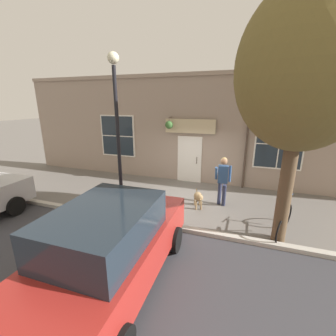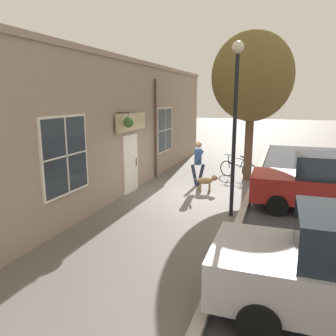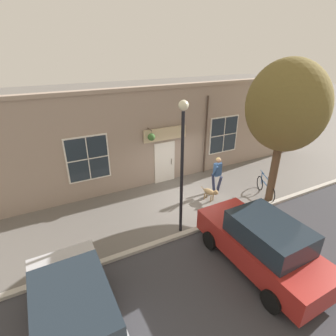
% 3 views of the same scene
% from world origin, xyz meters
% --- Properties ---
extents(ground_plane, '(90.00, 90.00, 0.00)m').
position_xyz_m(ground_plane, '(0.00, 0.00, 0.00)').
color(ground_plane, '#66605B').
extents(curb_and_road, '(10.10, 28.00, 0.12)m').
position_xyz_m(curb_and_road, '(5.85, 0.00, 0.02)').
color(curb_and_road, '#B2ADA3').
rests_on(curb_and_road, ground_plane).
extents(storefront_facade, '(0.95, 18.00, 4.75)m').
position_xyz_m(storefront_facade, '(-2.34, -0.02, 2.38)').
color(storefront_facade, gray).
rests_on(storefront_facade, ground_plane).
extents(pedestrian_walking, '(0.55, 0.55, 1.75)m').
position_xyz_m(pedestrian_walking, '(-0.08, 1.28, 1.06)').
color(pedestrian_walking, '#282D47').
rests_on(pedestrian_walking, ground_plane).
extents(dog_on_leash, '(0.93, 0.46, 0.65)m').
position_xyz_m(dog_on_leash, '(0.45, 0.56, 0.41)').
color(dog_on_leash, '#997A51').
rests_on(dog_on_leash, ground_plane).
extents(street_tree_by_curb, '(3.23, 2.91, 5.99)m').
position_xyz_m(street_tree_by_curb, '(1.64, 3.02, 4.11)').
color(street_tree_by_curb, brown).
rests_on(street_tree_by_curb, ground_plane).
extents(leaning_bicycle, '(1.65, 0.63, 1.00)m').
position_xyz_m(leaning_bicycle, '(1.22, 3.12, 0.38)').
color(leaning_bicycle, black).
rests_on(leaning_bicycle, ground_plane).
extents(parked_car_nearest_curb, '(4.32, 1.98, 1.75)m').
position_xyz_m(parked_car_nearest_curb, '(4.24, -5.82, 0.88)').
color(parked_car_nearest_curb, '#B7B7BC').
rests_on(parked_car_nearest_curb, ground_plane).
extents(parked_car_mid_block, '(4.32, 1.98, 1.75)m').
position_xyz_m(parked_car_mid_block, '(4.35, -0.37, 0.88)').
color(parked_car_mid_block, maroon).
rests_on(parked_car_mid_block, ground_plane).
extents(street_lamp, '(0.32, 0.32, 4.85)m').
position_xyz_m(street_lamp, '(1.70, -1.69, 3.17)').
color(street_lamp, black).
rests_on(street_lamp, ground_plane).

